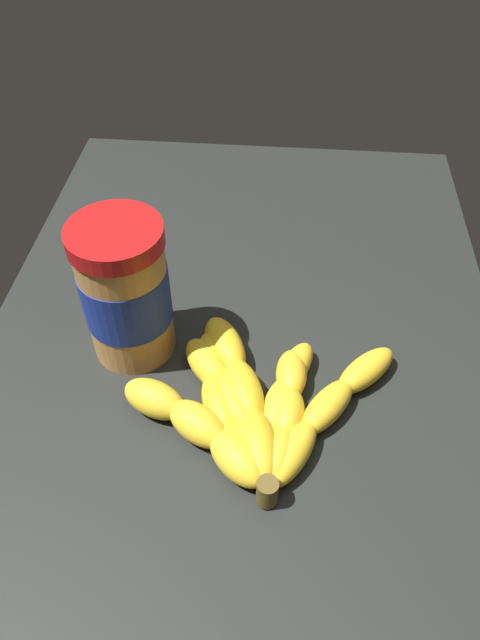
# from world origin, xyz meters

# --- Properties ---
(ground_plane) EXTENTS (0.89, 0.59, 0.04)m
(ground_plane) POSITION_xyz_m (0.00, 0.00, -0.02)
(ground_plane) COLOR black
(banana_bunch) EXTENTS (0.22, 0.29, 0.04)m
(banana_bunch) POSITION_xyz_m (0.09, 0.02, 0.02)
(banana_bunch) COLOR yellow
(banana_bunch) RESTS_ON ground_plane
(peanut_butter_jar) EXTENTS (0.09, 0.09, 0.16)m
(peanut_butter_jar) POSITION_xyz_m (0.00, -0.12, 0.08)
(peanut_butter_jar) COLOR #BF8442
(peanut_butter_jar) RESTS_ON ground_plane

